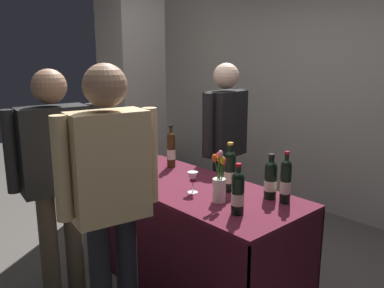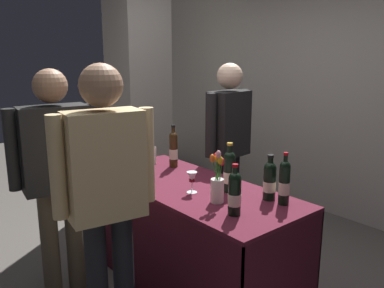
% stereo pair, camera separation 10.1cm
% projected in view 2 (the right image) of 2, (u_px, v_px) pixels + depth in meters
% --- Properties ---
extents(ground_plane, '(12.00, 12.00, 0.00)m').
position_uv_depth(ground_plane, '(192.00, 285.00, 2.96)').
color(ground_plane, '#514C47').
extents(back_partition, '(6.22, 0.12, 2.61)m').
position_uv_depth(back_partition, '(352.00, 92.00, 3.97)').
color(back_partition, '#9E998E').
rests_on(back_partition, ground_plane).
extents(concrete_pillar, '(0.55, 0.55, 3.49)m').
position_uv_depth(concrete_pillar, '(137.00, 48.00, 4.45)').
color(concrete_pillar, gray).
rests_on(concrete_pillar, ground_plane).
extents(tasting_table, '(1.65, 0.71, 0.78)m').
position_uv_depth(tasting_table, '(192.00, 218.00, 2.84)').
color(tasting_table, '#4C1423').
rests_on(tasting_table, ground_plane).
extents(featured_wine_bottle, '(0.07, 0.07, 0.35)m').
position_uv_depth(featured_wine_bottle, '(173.00, 149.00, 3.22)').
color(featured_wine_bottle, '#38230F').
rests_on(featured_wine_bottle, tasting_table).
extents(display_bottle_0, '(0.08, 0.08, 0.30)m').
position_uv_depth(display_bottle_0, '(235.00, 193.00, 2.26)').
color(display_bottle_0, black).
rests_on(display_bottle_0, tasting_table).
extents(display_bottle_1, '(0.08, 0.08, 0.34)m').
position_uv_depth(display_bottle_1, '(229.00, 171.00, 2.64)').
color(display_bottle_1, black).
rests_on(display_bottle_1, tasting_table).
extents(display_bottle_2, '(0.08, 0.08, 0.29)m').
position_uv_depth(display_bottle_2, '(270.00, 180.00, 2.50)').
color(display_bottle_2, black).
rests_on(display_bottle_2, tasting_table).
extents(display_bottle_3, '(0.07, 0.07, 0.33)m').
position_uv_depth(display_bottle_3, '(284.00, 182.00, 2.42)').
color(display_bottle_3, black).
rests_on(display_bottle_3, tasting_table).
extents(wine_glass_near_vendor, '(0.07, 0.07, 0.14)m').
position_uv_depth(wine_glass_near_vendor, '(148.00, 168.00, 2.84)').
color(wine_glass_near_vendor, silver).
rests_on(wine_glass_near_vendor, tasting_table).
extents(wine_glass_mid, '(0.07, 0.07, 0.14)m').
position_uv_depth(wine_glass_mid, '(192.00, 178.00, 2.63)').
color(wine_glass_mid, silver).
rests_on(wine_glass_mid, tasting_table).
extents(flower_vase, '(0.08, 0.09, 0.34)m').
position_uv_depth(flower_vase, '(217.00, 183.00, 2.45)').
color(flower_vase, silver).
rests_on(flower_vase, tasting_table).
extents(brochure_stand, '(0.13, 0.09, 0.15)m').
position_uv_depth(brochure_stand, '(149.00, 155.00, 3.32)').
color(brochure_stand, silver).
rests_on(brochure_stand, tasting_table).
extents(vendor_presenter, '(0.26, 0.55, 1.61)m').
position_uv_depth(vendor_presenter, '(228.00, 139.00, 3.49)').
color(vendor_presenter, black).
rests_on(vendor_presenter, ground_plane).
extents(taster_foreground_right, '(0.27, 0.57, 1.65)m').
position_uv_depth(taster_foreground_right, '(106.00, 188.00, 2.13)').
color(taster_foreground_right, black).
rests_on(taster_foreground_right, ground_plane).
extents(taster_foreground_left, '(0.27, 0.59, 1.60)m').
position_uv_depth(taster_foreground_left, '(57.00, 167.00, 2.63)').
color(taster_foreground_left, '#4C4233').
rests_on(taster_foreground_left, ground_plane).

